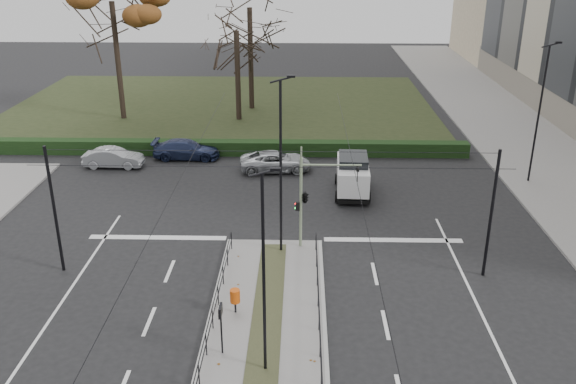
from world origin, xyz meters
The scene contains 20 objects.
ground centered at (0.00, 0.00, 0.00)m, with size 140.00×140.00×0.00m, color black.
median_island centered at (0.00, -2.50, 0.07)m, with size 4.40×15.00×0.14m, color slate.
sidewalk_east centered at (18.00, 22.00, 0.07)m, with size 8.00×90.00×0.14m, color slate.
park centered at (-6.00, 32.00, 0.05)m, with size 38.00×26.00×0.10m, color #232D16.
hedge centered at (-6.00, 18.60, 0.50)m, with size 38.00×1.00×1.00m, color black.
median_railing centered at (0.00, -2.60, 0.98)m, with size 4.14×13.24×0.92m.
catenary centered at (0.00, 1.62, 3.42)m, with size 20.00×34.00×6.00m.
traffic_light centered at (1.57, 4.43, 2.81)m, with size 3.12×1.77×4.59m.
litter_bin centered at (-1.29, -1.47, 0.88)m, with size 0.40×0.40×1.04m.
info_panel centered at (-1.51, -4.10, 1.71)m, with size 0.11×0.52×2.00m.
streetlamp_median_near centered at (0.13, -4.94, 3.96)m, with size 0.63×0.13×7.50m.
streetlamp_median_far centered at (0.38, 3.93, 4.47)m, with size 0.71×0.15×8.53m.
streetlamp_sidewalk centered at (15.56, 13.60, 4.49)m, with size 0.72×0.15×8.56m.
parked_car_second centered at (-11.26, 15.83, 0.65)m, with size 1.38×3.94×1.30m, color #A8ABB0.
parked_car_third centered at (-6.69, 17.68, 0.66)m, with size 1.86×4.58×1.33m, color #212B4E.
parked_car_fourth centered at (-0.39, 15.38, 0.65)m, with size 2.15×4.66×1.29m, color #A8ABB0.
white_van centered at (4.36, 11.64, 1.23)m, with size 2.19×4.47×2.36m.
rust_tree centered at (-13.88, 27.72, 9.61)m, with size 8.45×8.45×12.52m.
bare_tree_center centered at (-3.23, 31.32, 8.19)m, with size 7.30×7.30×11.60m.
bare_tree_near centered at (-4.02, 27.59, 6.85)m, with size 5.49×5.49×9.69m.
Camera 1 is at (1.33, -22.32, 14.02)m, focal length 38.00 mm.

